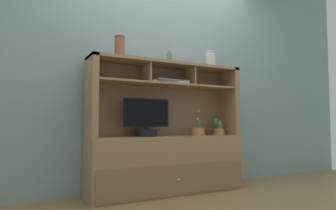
% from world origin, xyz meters
% --- Properties ---
extents(floor_plane, '(6.00, 6.00, 0.02)m').
position_xyz_m(floor_plane, '(0.00, 0.00, -0.01)').
color(floor_plane, olive).
rests_on(floor_plane, ground).
extents(back_wall, '(6.00, 0.02, 2.80)m').
position_xyz_m(back_wall, '(0.00, 0.23, 1.40)').
color(back_wall, '#83989A').
rests_on(back_wall, ground).
extents(media_console, '(1.67, 0.43, 1.35)m').
position_xyz_m(media_console, '(0.00, 0.01, 0.42)').
color(media_console, '#A27551').
rests_on(media_console, ground).
extents(tv_monitor, '(0.48, 0.21, 0.38)m').
position_xyz_m(tv_monitor, '(-0.25, -0.02, 0.74)').
color(tv_monitor, black).
rests_on(tv_monitor, media_console).
extents(potted_orchid, '(0.17, 0.17, 0.29)m').
position_xyz_m(potted_orchid, '(0.35, -0.03, 0.63)').
color(potted_orchid, '#B37446').
rests_on(potted_orchid, media_console).
extents(potted_fern, '(0.14, 0.14, 0.19)m').
position_xyz_m(potted_fern, '(0.65, -0.01, 0.65)').
color(potted_fern, '#AD7546').
rests_on(potted_fern, media_console).
extents(magazine_stack_left, '(0.41, 0.22, 0.04)m').
position_xyz_m(magazine_stack_left, '(-0.01, -0.04, 1.15)').
color(magazine_stack_left, beige).
rests_on(magazine_stack_left, media_console).
extents(diffuser_bottle, '(0.06, 0.06, 0.24)m').
position_xyz_m(diffuser_bottle, '(0.00, -0.03, 1.40)').
color(diffuser_bottle, slate).
rests_on(diffuser_bottle, media_console).
extents(ceramic_vase, '(0.11, 0.11, 0.19)m').
position_xyz_m(ceramic_vase, '(0.54, -0.01, 1.44)').
color(ceramic_vase, silver).
rests_on(ceramic_vase, media_console).
extents(accent_vase, '(0.10, 0.10, 0.21)m').
position_xyz_m(accent_vase, '(-0.54, -0.02, 1.46)').
color(accent_vase, brown).
rests_on(accent_vase, media_console).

